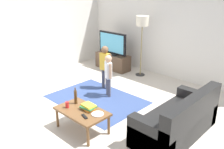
% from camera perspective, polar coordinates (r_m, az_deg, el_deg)
% --- Properties ---
extents(ground, '(7.80, 7.80, 0.00)m').
position_cam_1_polar(ground, '(5.47, -4.39, -7.99)').
color(ground, beige).
extents(wall_back, '(6.00, 0.12, 2.70)m').
position_cam_1_polar(wall_back, '(7.27, 13.40, 9.95)').
color(wall_back, silver).
rests_on(wall_back, ground).
extents(wall_left, '(0.12, 6.00, 2.70)m').
position_cam_1_polar(wall_left, '(7.45, -20.57, 9.46)').
color(wall_left, silver).
rests_on(wall_left, ground).
extents(area_rug, '(2.20, 1.60, 0.01)m').
position_cam_1_polar(area_rug, '(5.87, -3.71, -5.85)').
color(area_rug, '#33477A').
rests_on(area_rug, ground).
extents(tv_stand, '(1.20, 0.44, 0.50)m').
position_cam_1_polar(tv_stand, '(7.92, 0.16, 3.07)').
color(tv_stand, '#4C3828').
rests_on(tv_stand, ground).
extents(tv, '(1.10, 0.28, 0.71)m').
position_cam_1_polar(tv, '(7.75, 0.06, 7.31)').
color(tv, black).
rests_on(tv, tv_stand).
extents(couch, '(0.80, 1.80, 0.86)m').
position_cam_1_polar(couch, '(4.57, 15.75, -10.71)').
color(couch, black).
rests_on(couch, ground).
extents(floor_lamp, '(0.36, 0.36, 1.78)m').
position_cam_1_polar(floor_lamp, '(7.10, 7.16, 11.69)').
color(floor_lamp, '#262626').
rests_on(floor_lamp, ground).
extents(child_near_tv, '(0.38, 0.19, 1.15)m').
position_cam_1_polar(child_near_tv, '(6.25, -1.67, 2.65)').
color(child_near_tv, '#4C4C59').
rests_on(child_near_tv, ground).
extents(child_center, '(0.32, 0.21, 1.05)m').
position_cam_1_polar(child_center, '(5.81, -0.86, 0.62)').
color(child_center, '#4C4C59').
rests_on(child_center, ground).
extents(coffee_table, '(1.00, 0.60, 0.42)m').
position_cam_1_polar(coffee_table, '(4.56, -7.11, -8.92)').
color(coffee_table, brown).
rests_on(coffee_table, ground).
extents(book_stack, '(0.29, 0.25, 0.10)m').
position_cam_1_polar(book_stack, '(4.53, -5.60, -7.62)').
color(book_stack, orange).
rests_on(book_stack, coffee_table).
extents(bottle, '(0.06, 0.06, 0.33)m').
position_cam_1_polar(bottle, '(4.74, -8.59, -5.23)').
color(bottle, '#4C3319').
rests_on(bottle, coffee_table).
extents(tv_remote, '(0.18, 0.09, 0.02)m').
position_cam_1_polar(tv_remote, '(4.32, -6.50, -9.80)').
color(tv_remote, black).
rests_on(tv_remote, coffee_table).
extents(soda_can, '(0.07, 0.07, 0.12)m').
position_cam_1_polar(soda_can, '(4.64, -10.53, -7.03)').
color(soda_can, red).
rests_on(soda_can, coffee_table).
extents(plate, '(0.22, 0.22, 0.02)m').
position_cam_1_polar(plate, '(4.37, -3.41, -9.28)').
color(plate, white).
rests_on(plate, coffee_table).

